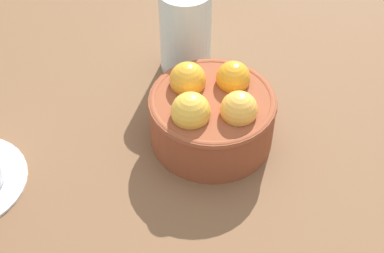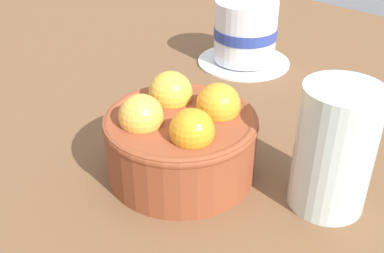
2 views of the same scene
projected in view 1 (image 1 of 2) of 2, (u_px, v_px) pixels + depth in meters
ground_plane at (211, 152)px, 64.38cm from camera, size 141.53×112.41×4.71cm
terracotta_bowl at (212, 113)px, 59.99cm from camera, size 13.49×13.49×8.44cm
water_glass at (186, 30)px, 67.67cm from camera, size 6.24×6.24×10.71cm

